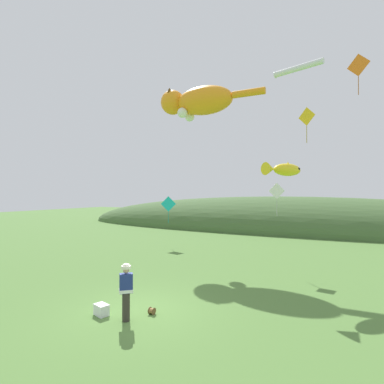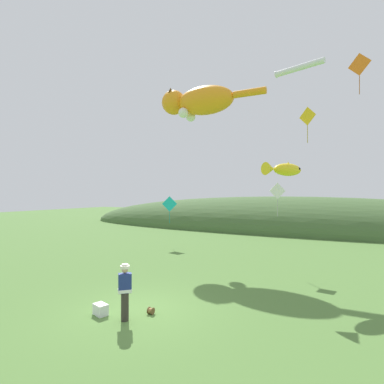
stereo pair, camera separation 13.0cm
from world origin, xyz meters
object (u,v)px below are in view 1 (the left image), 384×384
Objects in this scene: kite_giant_cat at (197,102)px; kite_diamond_teal at (168,204)px; kite_fish_windsock at (283,169)px; picnic_cooler at (101,310)px; kite_tube_streamer at (297,68)px; kite_diamond_white at (277,191)px; kite_diamond_gold at (307,117)px; kite_spool at (152,311)px; kite_diamond_orange at (358,65)px; festival_attendant at (126,290)px.

kite_giant_cat is 3.68× the size of kite_diamond_teal.
kite_giant_cat is at bearing 143.89° from kite_fish_windsock.
picnic_cooler is at bearing -79.30° from kite_giant_cat.
kite_tube_streamer is at bearing 90.63° from kite_fish_windsock.
picnic_cooler is 10.55m from kite_diamond_white.
kite_tube_streamer is at bearing 74.66° from kite_diamond_white.
kite_giant_cat reaches higher than kite_diamond_gold.
kite_diamond_gold is (3.92, 8.34, 7.87)m from kite_spool.
kite_diamond_orange is (3.14, -2.45, -1.39)m from kite_tube_streamer.
kite_giant_cat is at bearing 108.56° from kite_spool.
kite_giant_cat is 4.09× the size of kite_diamond_gold.
kite_fish_windsock is 1.14× the size of kite_diamond_gold.
kite_diamond_teal is (-2.80, 0.64, -7.33)m from kite_giant_cat.
kite_diamond_white is (2.42, 8.19, 3.99)m from kite_spool.
kite_fish_windsock reaches higher than picnic_cooler.
kite_fish_windsock is 1.07× the size of kite_diamond_orange.
kite_fish_windsock is at bearing -36.11° from kite_giant_cat.
kite_diamond_gold is (10.35, -3.10, 4.80)m from kite_diamond_teal.
kite_fish_windsock is at bearing 61.33° from festival_attendant.
kite_spool is at bearing -60.67° from kite_diamond_teal.
kite_diamond_orange is at bearing -13.72° from kite_diamond_teal.
kite_spool is 16.06m from kite_tube_streamer.
kite_giant_cat is at bearing 166.02° from kite_diamond_orange.
kite_tube_streamer reaches higher than kite_spool.
kite_diamond_orange is at bearing 49.92° from picnic_cooler.
picnic_cooler is at bearing -67.82° from kite_diamond_teal.
kite_diamond_white is at bearing 72.37° from festival_attendant.
festival_attendant is 0.23× the size of kite_giant_cat.
kite_tube_streamer is at bearing 142.10° from kite_diamond_orange.
kite_diamond_gold reaches higher than kite_diamond_white.
festival_attendant is at bearing -63.88° from kite_diamond_teal.
kite_diamond_white is (-3.86, -0.15, -6.10)m from kite_diamond_orange.
picnic_cooler is 0.26× the size of kite_fish_windsock.
kite_diamond_gold is (0.73, 2.51, 2.89)m from kite_fish_windsock.
kite_diamond_white is (8.85, -3.25, 0.93)m from kite_diamond_teal.
picnic_cooler is (-1.00, -0.03, -0.77)m from festival_attendant.
festival_attendant is 16.12m from kite_tube_streamer.
kite_diamond_teal reaches higher than picnic_cooler.
festival_attendant reaches higher than kite_spool.
kite_tube_streamer is (4.56, 11.61, 11.41)m from picnic_cooler.
kite_giant_cat is at bearing 105.40° from festival_attendant.
kite_diamond_teal is at bearing 167.20° from kite_giant_cat.
kite_spool is at bearing -106.18° from kite_tube_streamer.
kite_fish_windsock is at bearing -89.37° from kite_tube_streamer.
kite_spool is 0.08× the size of kite_tube_streamer.
kite_diamond_teal is 1.11× the size of kite_diamond_gold.
festival_attendant is 0.95× the size of kite_diamond_gold.
kite_diamond_teal is at bearing 112.18° from picnic_cooler.
picnic_cooler is at bearing -150.27° from kite_spool.
kite_spool is 9.42m from kite_diamond_white.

